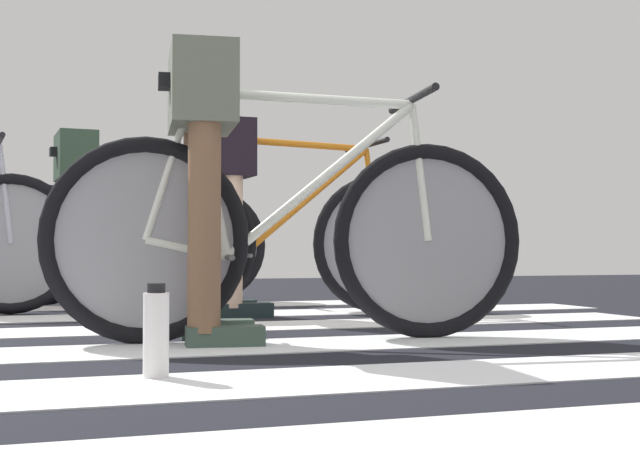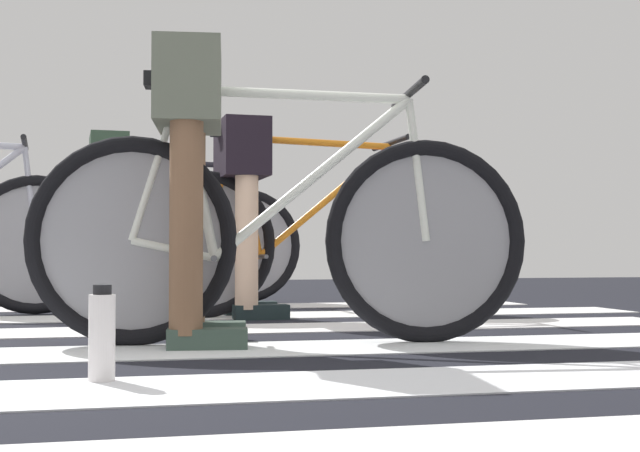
% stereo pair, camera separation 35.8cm
% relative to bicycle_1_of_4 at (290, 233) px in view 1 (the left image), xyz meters
% --- Properties ---
extents(ground, '(18.00, 14.00, 0.02)m').
position_rel_bicycle_1_of_4_xyz_m(ground, '(-0.61, -0.01, -0.40)').
color(ground, black).
extents(crosswalk_markings, '(5.47, 4.98, 0.00)m').
position_rel_bicycle_1_of_4_xyz_m(crosswalk_markings, '(-0.56, -0.16, -0.38)').
color(crosswalk_markings, silver).
rests_on(crosswalk_markings, ground).
extents(bicycle_1_of_4, '(1.73, 0.52, 0.93)m').
position_rel_bicycle_1_of_4_xyz_m(bicycle_1_of_4, '(0.00, 0.00, 0.00)').
color(bicycle_1_of_4, black).
rests_on(bicycle_1_of_4, ground).
extents(cyclist_1_of_4, '(0.36, 0.43, 1.03)m').
position_rel_bicycle_1_of_4_xyz_m(cyclist_1_of_4, '(-0.31, 0.04, 0.28)').
color(cyclist_1_of_4, brown).
rests_on(cyclist_1_of_4, ground).
extents(bicycle_2_of_4, '(1.74, 0.52, 0.93)m').
position_rel_bicycle_1_of_4_xyz_m(bicycle_2_of_4, '(0.35, 1.28, 0.00)').
color(bicycle_2_of_4, black).
rests_on(bicycle_2_of_4, ground).
extents(cyclist_2_of_4, '(0.32, 0.42, 0.96)m').
position_rel_bicycle_1_of_4_xyz_m(cyclist_2_of_4, '(0.04, 1.27, 0.24)').
color(cyclist_2_of_4, beige).
rests_on(cyclist_2_of_4, ground).
extents(bicycle_4_of_4, '(1.74, 0.52, 0.93)m').
position_rel_bicycle_1_of_4_xyz_m(bicycle_4_of_4, '(-0.29, 2.44, 0.00)').
color(bicycle_4_of_4, black).
rests_on(bicycle_4_of_4, ground).
extents(cyclist_4_of_4, '(0.33, 0.42, 1.02)m').
position_rel_bicycle_1_of_4_xyz_m(cyclist_4_of_4, '(-0.60, 2.42, 0.28)').
color(cyclist_4_of_4, beige).
rests_on(cyclist_4_of_4, ground).
extents(water_bottle, '(0.06, 0.06, 0.24)m').
position_rel_bicycle_1_of_4_xyz_m(water_bottle, '(-0.58, -0.77, -0.27)').
color(water_bottle, white).
rests_on(water_bottle, ground).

